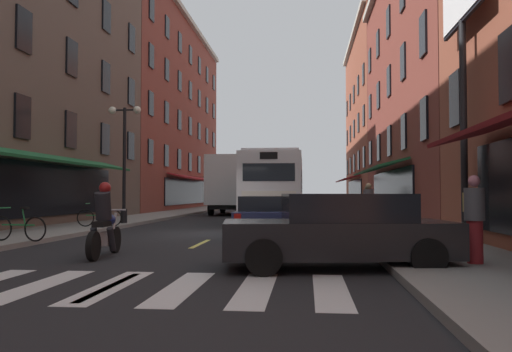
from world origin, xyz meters
TOP-DOWN VIEW (x-y plane):
  - ground_plane at (0.00, 0.00)m, footprint 34.80×80.00m
  - lane_centre_dashes at (0.00, -0.25)m, footprint 0.14×73.90m
  - crosswalk_near at (0.00, -10.00)m, footprint 7.10×2.80m
  - sidewalk_left at (-5.90, 0.00)m, footprint 3.00×80.00m
  - sidewalk_right at (5.90, 0.00)m, footprint 3.00×80.00m
  - billboard_sign at (7.05, -3.78)m, footprint 0.40×3.22m
  - transit_bus at (1.44, 8.21)m, footprint 2.70×11.76m
  - box_truck at (-2.00, 16.19)m, footprint 2.57×7.23m
  - sedan_near at (-2.07, 27.02)m, footprint 1.97×4.27m
  - sedan_mid at (3.56, -7.80)m, footprint 4.42×2.38m
  - sedan_far at (1.71, -1.13)m, footprint 1.92×4.44m
  - motorcycle_rider at (-1.50, -6.58)m, footprint 0.62×2.07m
  - bicycle_near at (-4.66, -4.68)m, footprint 1.70×0.48m
  - bicycle_mid at (-4.94, 1.27)m, footprint 1.71×0.48m
  - pedestrian_near at (5.99, -7.87)m, footprint 0.36×0.51m
  - pedestrian_mid at (5.33, 2.36)m, footprint 0.36×0.36m
  - pedestrian_far at (6.24, 10.92)m, footprint 0.36×0.36m
  - street_lamp_twin at (-4.83, 3.57)m, footprint 1.42×0.32m

SIDE VIEW (x-z plane):
  - ground_plane at x=0.00m, z-range -0.10..0.00m
  - lane_centre_dashes at x=0.00m, z-range 0.00..0.01m
  - crosswalk_near at x=0.00m, z-range 0.00..0.01m
  - sidewalk_left at x=-5.90m, z-range 0.00..0.14m
  - sidewalk_right at x=5.90m, z-range 0.00..0.14m
  - bicycle_near at x=-4.66m, z-range 0.05..0.96m
  - bicycle_mid at x=-4.94m, z-range 0.05..0.96m
  - sedan_far at x=1.71m, z-range 0.02..1.34m
  - sedan_mid at x=3.56m, z-range 0.01..1.41m
  - motorcycle_rider at x=-1.50m, z-range -0.12..1.54m
  - sedan_near at x=-2.07m, z-range 0.01..1.46m
  - pedestrian_near at x=5.99m, z-range 0.18..1.78m
  - pedestrian_mid at x=5.33m, z-range 0.16..1.83m
  - pedestrian_far at x=6.24m, z-range 0.16..1.84m
  - transit_bus at x=1.44m, z-range 0.08..3.33m
  - box_truck at x=-2.00m, z-range 0.05..3.85m
  - street_lamp_twin at x=-4.83m, z-range 0.42..5.43m
  - billboard_sign at x=7.05m, z-range 2.12..9.34m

